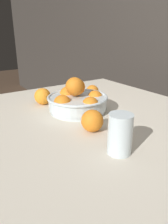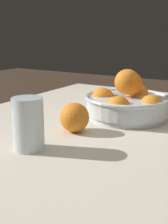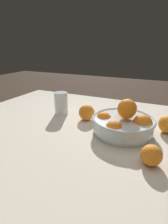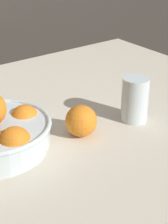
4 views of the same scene
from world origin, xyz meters
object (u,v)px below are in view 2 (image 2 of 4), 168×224
juice_glass (28,126)px  orange_loose_near_bowl (74,117)px  fruit_bowl (127,102)px  orange_loose_aside (125,93)px

juice_glass → orange_loose_near_bowl: juice_glass is taller
juice_glass → orange_loose_near_bowl: (-0.17, 0.02, -0.02)m
fruit_bowl → orange_loose_aside: 0.20m
fruit_bowl → orange_loose_near_bowl: (0.21, -0.07, -0.01)m
fruit_bowl → juice_glass: bearing=-13.1°
fruit_bowl → juice_glass: fruit_bowl is taller
fruit_bowl → orange_loose_near_bowl: size_ratio=3.32×
juice_glass → orange_loose_aside: (-0.56, -0.00, -0.02)m
juice_glass → orange_loose_near_bowl: 0.17m
fruit_bowl → orange_loose_aside: size_ratio=3.33×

